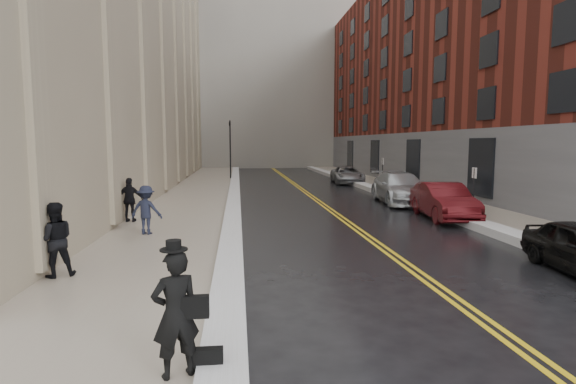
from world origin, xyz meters
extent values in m
plane|color=black|center=(0.00, 0.00, 0.00)|extent=(160.00, 160.00, 0.00)
cube|color=gray|center=(-4.50, 16.00, 0.07)|extent=(4.00, 64.00, 0.15)
cube|color=gray|center=(9.00, 16.00, 0.07)|extent=(3.00, 64.00, 0.15)
cube|color=gold|center=(2.38, 16.00, 0.00)|extent=(0.12, 64.00, 0.01)
cube|color=gold|center=(2.62, 16.00, 0.00)|extent=(0.12, 64.00, 0.01)
cube|color=silver|center=(-2.20, 16.00, 0.13)|extent=(0.70, 60.80, 0.26)
cube|color=silver|center=(7.15, 16.00, 0.15)|extent=(0.85, 60.80, 0.30)
cube|color=maroon|center=(17.50, 23.00, 9.00)|extent=(14.00, 50.00, 18.00)
cube|color=slate|center=(14.00, 66.00, 22.00)|extent=(22.00, 18.00, 44.00)
cylinder|color=black|center=(-2.60, 30.00, 2.60)|extent=(0.12, 0.12, 5.20)
imported|color=black|center=(-2.60, 30.00, 4.60)|extent=(0.18, 0.15, 0.90)
cylinder|color=black|center=(7.90, 8.00, 1.10)|extent=(0.06, 0.06, 2.20)
cube|color=white|center=(7.90, 8.00, 2.00)|extent=(0.02, 0.35, 0.45)
cylinder|color=black|center=(7.90, 20.00, 1.10)|extent=(0.06, 0.06, 2.20)
cube|color=white|center=(7.90, 20.00, 2.00)|extent=(0.02, 0.35, 0.45)
imported|color=#4F0E12|center=(6.80, 8.44, 0.77)|extent=(2.11, 4.84, 1.55)
imported|color=#B7BBBF|center=(6.80, 13.61, 0.83)|extent=(2.78, 5.87, 1.65)
imported|color=gray|center=(6.80, 25.51, 0.69)|extent=(2.72, 5.13, 1.38)
imported|color=black|center=(-2.80, -3.96, 1.01)|extent=(0.74, 0.62, 1.72)
imported|color=black|center=(-6.20, 0.95, 1.02)|extent=(1.05, 0.95, 1.75)
imported|color=#1A1E2F|center=(-5.08, 5.77, 0.98)|extent=(1.18, 0.83, 1.67)
imported|color=black|center=(-6.20, 8.31, 1.02)|extent=(1.06, 0.52, 1.75)
camera|label=1|loc=(-1.96, -9.79, 3.25)|focal=28.00mm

